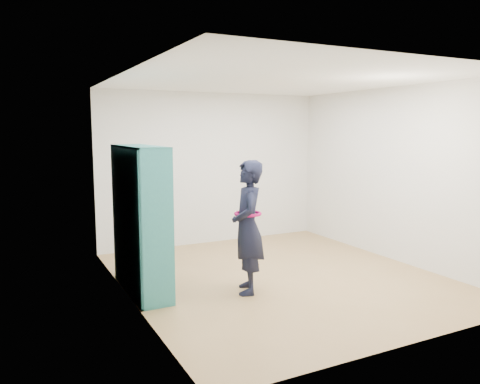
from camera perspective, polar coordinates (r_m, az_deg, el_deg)
name	(u,v)px	position (r m, az deg, el deg)	size (l,w,h in m)	color
floor	(280,277)	(6.43, 4.89, -10.27)	(4.50, 4.50, 0.00)	#9D7947
ceiling	(282,80)	(6.15, 5.17, 13.46)	(4.50, 4.50, 0.00)	white
wall_left	(129,190)	(5.38, -13.38, 0.25)	(0.02, 4.50, 2.60)	silver
wall_right	(394,175)	(7.40, 18.30, 2.03)	(0.02, 4.50, 2.60)	silver
wall_back	(212,169)	(8.14, -3.37, 2.87)	(4.00, 0.02, 2.60)	silver
wall_front	(416,206)	(4.42, 20.61, -1.58)	(4.00, 0.02, 2.60)	silver
bookshelf	(138,222)	(5.78, -12.27, -3.56)	(0.39, 1.34, 1.78)	#27767C
person	(248,227)	(5.64, 0.95, -4.28)	(0.58, 0.69, 1.61)	black
smartphone	(235,217)	(5.70, -0.55, -3.07)	(0.03, 0.10, 0.14)	silver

